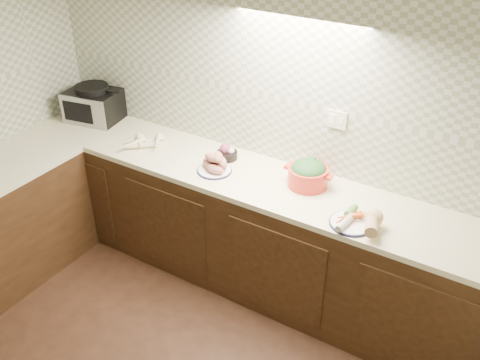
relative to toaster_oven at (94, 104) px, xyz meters
The scene contains 8 objects.
room 2.25m from the toaster_oven, 47.66° to the right, with size 3.60×3.60×2.60m.
counter 1.35m from the toaster_oven, 49.78° to the right, with size 3.60×3.60×0.90m.
toaster_oven is the anchor object (origin of this frame).
parsnip_pile 0.68m from the toaster_oven, 13.63° to the right, with size 0.34×0.36×0.07m.
sweet_potato_plate 1.32m from the toaster_oven, ahead, with size 0.25×0.24×0.15m.
onion_bowl 1.28m from the toaster_oven, ahead, with size 0.15×0.15×0.11m.
dutch_oven 1.93m from the toaster_oven, ahead, with size 0.33×0.28×0.18m.
veg_plate 2.41m from the toaster_oven, ahead, with size 0.32×0.30×0.12m.
Camera 1 is at (1.65, -1.19, 2.78)m, focal length 40.00 mm.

